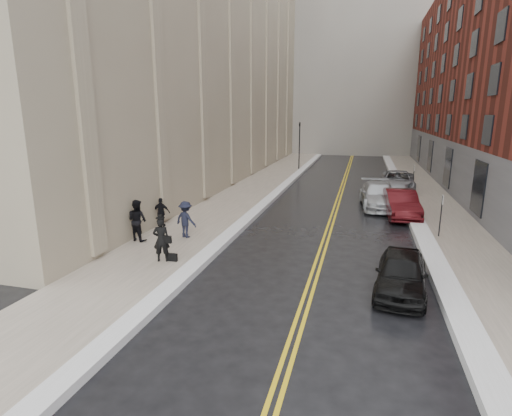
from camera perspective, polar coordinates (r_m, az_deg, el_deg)
The scene contains 19 objects.
ground at distance 14.59m, azimuth -2.55°, elevation -11.30°, with size 160.00×160.00×0.00m, color black.
sidewalk_left at distance 30.47m, azimuth -1.57°, elevation 2.00°, with size 4.00×64.00×0.15m, color gray.
sidewalk_right at distance 29.66m, azimuth 24.29°, elevation 0.49°, with size 3.00×64.00×0.15m, color gray.
lane_stripe_a at distance 29.31m, azimuth 11.43°, elevation 1.13°, with size 0.12×64.00×0.01m, color gold.
lane_stripe_b at distance 29.30m, azimuth 11.90°, elevation 1.10°, with size 0.12×64.00×0.01m, color gold.
snow_ridge_left at distance 29.90m, azimuth 2.66°, elevation 1.87°, with size 0.70×60.80×0.26m, color white.
snow_ridge_right at distance 29.40m, azimuth 20.75°, elevation 0.85°, with size 0.85×60.80×0.30m, color white.
tower_far_right at distance 80.83m, azimuth 23.90°, elevation 23.68°, with size 22.00×18.00×44.00m, color slate.
traffic_signal at distance 43.24m, azimuth 6.22°, elevation 9.32°, with size 0.18×0.15×5.20m.
parking_sign_near at distance 21.51m, azimuth 24.93°, elevation -0.60°, with size 0.06×0.35×2.23m.
parking_sign_far at distance 33.19m, azimuth 21.59°, elevation 4.25°, with size 0.06×0.35×2.23m.
car_black at distance 14.84m, azimuth 20.05°, elevation -8.73°, with size 1.67×4.15×1.41m, color black.
car_maroon at distance 25.46m, azimuth 19.94°, elevation 0.60°, with size 1.71×4.89×1.61m, color #410B0F.
car_silver_near at distance 27.61m, azimuth 17.13°, elevation 1.75°, with size 2.25×5.54×1.61m, color #B0B3B8.
car_silver_far at distance 33.85m, azimuth 19.53°, elevation 3.62°, with size 2.65×5.75×1.60m, color gray.
pedestrian_main at distance 16.75m, azimuth -13.37°, elevation -4.44°, with size 0.67×0.44×1.83m, color black.
pedestrian_a at distance 19.75m, azimuth -16.59°, elevation -1.68°, with size 0.97×0.75×1.99m, color black.
pedestrian_b at distance 19.73m, azimuth -9.99°, elevation -1.61°, with size 1.16×0.67×1.80m, color black.
pedestrian_c at distance 21.90m, azimuth -13.37°, elevation -0.61°, with size 0.91×0.38×1.56m, color black.
Camera 1 is at (4.05, -12.62, 6.09)m, focal length 28.00 mm.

